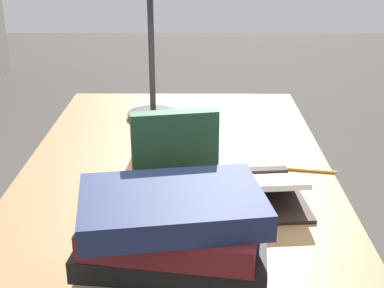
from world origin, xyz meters
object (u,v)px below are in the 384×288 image
at_px(open_book, 216,169).
at_px(coffee_mug, 209,217).
at_px(book_stack_tall, 172,243).
at_px(reading_lamp, 150,2).
at_px(book_standing_upright, 175,176).
at_px(pencil, 299,169).

xyz_separation_m(open_book, coffee_mug, (-0.25, 0.02, 0.02)).
relative_size(open_book, coffee_mug, 4.99).
relative_size(book_stack_tall, coffee_mug, 3.19).
bearing_deg(coffee_mug, reading_lamp, 13.09).
bearing_deg(book_standing_upright, book_stack_tall, 170.17).
distance_m(book_stack_tall, reading_lamp, 0.90).
distance_m(book_standing_upright, pencil, 0.43).
bearing_deg(open_book, coffee_mug, 169.59).
bearing_deg(reading_lamp, open_book, -157.04).
bearing_deg(book_standing_upright, open_book, -28.95).
bearing_deg(book_standing_upright, reading_lamp, -2.31).
bearing_deg(coffee_mug, open_book, -5.10).
relative_size(book_standing_upright, pencil, 1.43).
height_order(book_stack_tall, coffee_mug, book_stack_tall).
relative_size(book_stack_tall, pencil, 1.75).
bearing_deg(book_standing_upright, pencil, -54.55).
distance_m(book_standing_upright, coffee_mug, 0.11).
relative_size(book_stack_tall, reading_lamp, 0.65).
xyz_separation_m(reading_lamp, pencil, (-0.38, -0.39, -0.35)).
xyz_separation_m(book_stack_tall, pencil, (0.47, -0.29, -0.09)).
distance_m(book_stack_tall, coffee_mug, 0.19).
bearing_deg(coffee_mug, pencil, -37.27).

